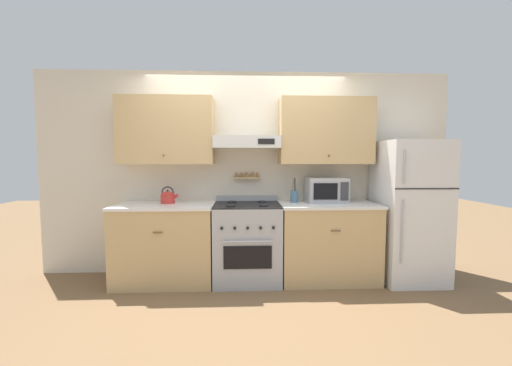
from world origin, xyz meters
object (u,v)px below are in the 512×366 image
tea_kettle (168,197)px  microwave (326,190)px  refrigerator (408,211)px  utensil_crock (294,196)px  stove_range (247,242)px

tea_kettle → microwave: size_ratio=0.46×
microwave → refrigerator: bearing=-8.5°
utensil_crock → stove_range: bearing=-171.1°
utensil_crock → microwave: bearing=2.6°
refrigerator → utensil_crock: bearing=174.7°
refrigerator → utensil_crock: (-1.36, 0.13, 0.17)m
tea_kettle → stove_range: bearing=-5.4°
tea_kettle → refrigerator: bearing=-2.5°
refrigerator → microwave: (-0.96, 0.14, 0.24)m
tea_kettle → utensil_crock: bearing=0.0°
utensil_crock → refrigerator: bearing=-5.3°
microwave → utensil_crock: microwave is taller
stove_range → utensil_crock: utensil_crock is taller
microwave → stove_range: bearing=-173.7°
stove_range → tea_kettle: tea_kettle is taller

